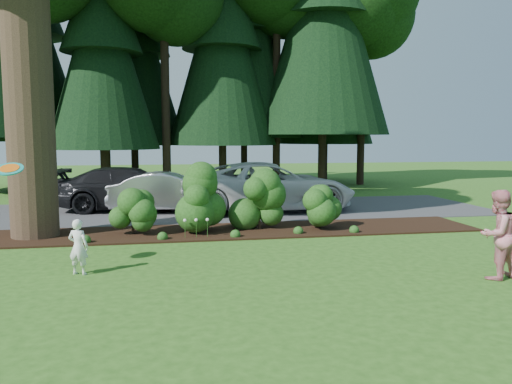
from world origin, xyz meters
The scene contains 12 objects.
ground centered at (0.00, 0.00, 0.00)m, with size 80.00×80.00×0.00m, color #285117.
mulch_bed centered at (0.00, 3.25, 0.03)m, with size 16.00×2.50×0.05m, color black.
driveway centered at (0.00, 7.50, 0.01)m, with size 22.00×6.00×0.03m, color #38383A.
shrub_row centered at (0.77, 3.14, 0.81)m, with size 6.53×1.60×1.61m.
lily_cluster centered at (-0.30, 2.40, 0.50)m, with size 0.69×0.09×0.57m.
tree_wall centered at (0.25, 16.38, 9.50)m, with size 25.66×12.15×17.09m.
car_silver_wagon centered at (-0.92, 7.32, 0.75)m, with size 1.52×4.35×1.43m, color #ACADB1.
car_white_suv centered at (2.61, 7.01, 0.92)m, with size 2.97×6.43×1.79m, color silver.
car_dark_suv centered at (-2.31, 8.09, 0.82)m, with size 2.23×5.47×1.59m, color black.
child centered at (-2.82, -0.66, 0.56)m, with size 0.41×0.27×1.12m, color white.
adult centered at (5.17, -2.40, 0.87)m, with size 0.84×0.66×1.73m, color red.
frisbee centered at (-4.07, -0.49, 2.12)m, with size 0.52×0.48×0.24m.
Camera 1 is at (-1.09, -10.85, 2.73)m, focal length 35.00 mm.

